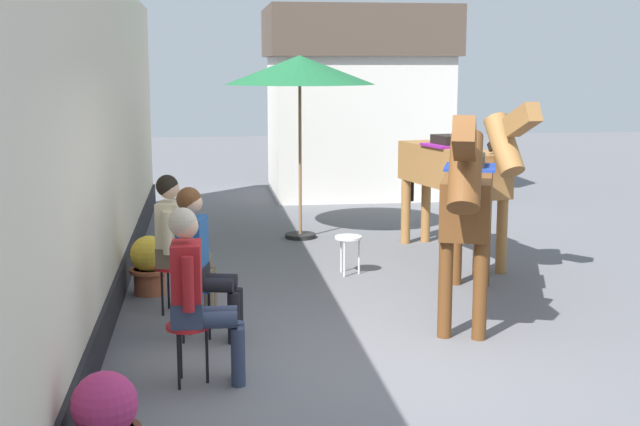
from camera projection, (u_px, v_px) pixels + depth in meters
ground_plane at (333, 273)px, 10.14m from camera, size 40.00×40.00×0.00m
pub_facade_wall at (91, 162)px, 8.07m from camera, size 0.34×14.00×3.40m
distant_cottage at (357, 100)px, 16.10m from camera, size 3.40×2.60×3.50m
seated_visitor_near at (195, 287)px, 6.51m from camera, size 0.61×0.49×1.39m
seated_visitor_middle at (200, 256)px, 7.57m from camera, size 0.61×0.48×1.39m
seated_visitor_far at (177, 236)px, 8.41m from camera, size 0.61×0.48×1.39m
saddled_horse_near at (469, 198)px, 8.36m from camera, size 1.27×2.87×2.06m
saddled_horse_far at (456, 169)px, 10.70m from camera, size 0.94×2.95×2.06m
flower_planter_nearest at (105, 421)px, 5.12m from camera, size 0.43×0.43×0.64m
flower_planter_farthest at (149, 264)px, 9.18m from camera, size 0.43×0.43×0.64m
cafe_parasol at (300, 71)px, 11.83m from camera, size 2.10×2.10×2.58m
spare_stool_white at (348, 241)px, 10.03m from camera, size 0.32×0.32×0.46m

